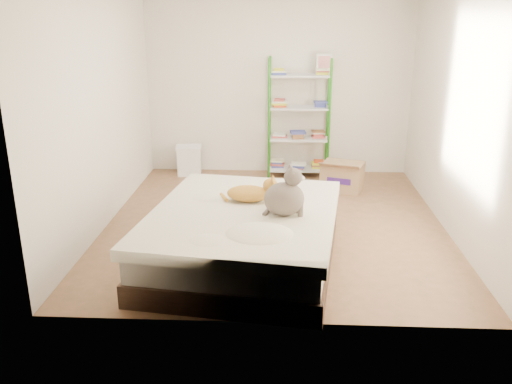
# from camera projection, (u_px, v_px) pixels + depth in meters

# --- Properties ---
(room) EXTENTS (3.81, 4.21, 2.61)m
(room) POSITION_uv_depth(u_px,v_px,m) (276.00, 110.00, 5.80)
(room) COLOR #99684B
(room) RESTS_ON ground
(bed) EXTENTS (1.97, 2.33, 0.54)m
(bed) POSITION_uv_depth(u_px,v_px,m) (244.00, 237.00, 5.15)
(bed) COLOR #513629
(bed) RESTS_ON ground
(orange_cat) EXTENTS (0.52, 0.30, 0.20)m
(orange_cat) POSITION_uv_depth(u_px,v_px,m) (249.00, 191.00, 5.27)
(orange_cat) COLOR gold
(orange_cat) RESTS_ON bed
(grey_cat) EXTENTS (0.45, 0.40, 0.45)m
(grey_cat) POSITION_uv_depth(u_px,v_px,m) (284.00, 192.00, 4.88)
(grey_cat) COLOR #64564C
(grey_cat) RESTS_ON bed
(shelf_unit) EXTENTS (0.88, 0.36, 1.74)m
(shelf_unit) POSITION_uv_depth(u_px,v_px,m) (299.00, 122.00, 7.73)
(shelf_unit) COLOR #28841D
(shelf_unit) RESTS_ON ground
(cardboard_box) EXTENTS (0.63, 0.64, 0.43)m
(cardboard_box) POSITION_uv_depth(u_px,v_px,m) (343.00, 176.00, 7.30)
(cardboard_box) COLOR tan
(cardboard_box) RESTS_ON ground
(white_bin) EXTENTS (0.40, 0.36, 0.42)m
(white_bin) POSITION_uv_depth(u_px,v_px,m) (189.00, 160.00, 7.96)
(white_bin) COLOR white
(white_bin) RESTS_ON ground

